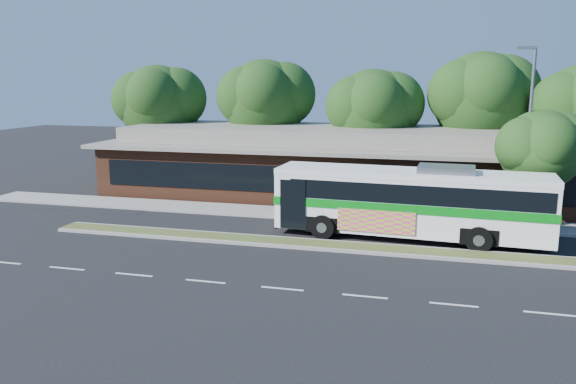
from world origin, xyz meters
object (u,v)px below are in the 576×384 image
Objects in this scene: transit_bus at (411,198)px; sedan at (193,186)px; lamp_post at (528,133)px; sidewalk_tree at (547,148)px.

transit_bus is 15.86m from sedan.
sidewalk_tree is at bearing 16.65° from lamp_post.
sedan is at bearing 170.33° from sidewalk_tree.
transit_bus is 2.93× the size of sedan.
transit_bus is at bearing -95.19° from sedan.
sedan is at bearing 169.01° from lamp_post.
lamp_post reaches higher than transit_bus.
sidewalk_tree is (6.36, 3.33, 2.16)m from transit_bus.
sidewalk_tree is (20.60, -3.51, 3.52)m from sedan.
sedan is (-19.61, 3.81, -4.26)m from lamp_post.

